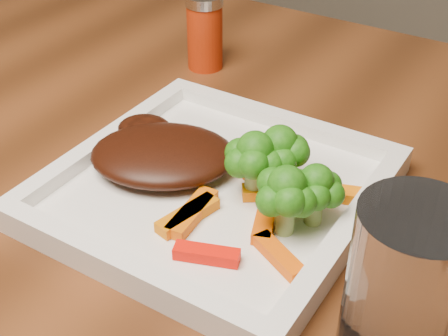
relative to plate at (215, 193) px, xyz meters
The scene contains 16 objects.
plate is the anchor object (origin of this frame).
steak 0.06m from the plate, behind, with size 0.13×0.10×0.03m, color #351207.
broccoli_0 0.07m from the plate, 31.93° to the left, with size 0.06×0.06×0.07m, color #266410, non-canonical shape.
broccoli_1 0.10m from the plate, ahead, with size 0.05×0.05×0.06m, color #1F5C0F, non-canonical shape.
broccoli_2 0.09m from the plate, 13.87° to the right, with size 0.06×0.06×0.06m, color #326310, non-canonical shape.
broccoli_3 0.05m from the plate, 13.77° to the left, with size 0.06×0.06×0.06m, color #347112, non-canonical shape.
carrot_0 0.09m from the plate, 61.02° to the right, with size 0.05×0.01×0.01m, color #F01003.
carrot_1 0.11m from the plate, 29.90° to the right, with size 0.05×0.01×0.01m, color #EA5403.
carrot_2 0.05m from the plate, 80.92° to the right, with size 0.06×0.02×0.01m, color #E26003.
carrot_3 0.11m from the plate, 23.54° to the left, with size 0.06×0.02×0.01m, color orange.
carrot_4 0.06m from the plate, 66.73° to the left, with size 0.06×0.02×0.01m, color #E55403.
carrot_5 0.07m from the plate, 17.22° to the right, with size 0.06×0.02×0.01m, color #E65003.
carrot_6 0.06m from the plate, 17.77° to the left, with size 0.06×0.02×0.01m, color #D26D03.
spice_shaker 0.27m from the plate, 125.18° to the left, with size 0.04×0.04×0.09m, color #AF2909.
drinking_glass 0.22m from the plate, 22.14° to the right, with size 0.08×0.08×0.12m, color white.
carrot_7 0.05m from the plate, 83.21° to the right, with size 0.06×0.02×0.01m, color orange.
Camera 1 is at (0.40, -0.47, 1.10)m, focal length 50.00 mm.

